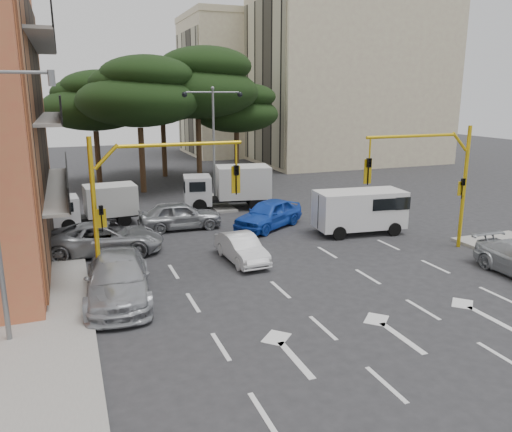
{
  "coord_description": "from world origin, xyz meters",
  "views": [
    {
      "loc": [
        -9.38,
        -16.74,
        7.48
      ],
      "look_at": [
        -0.91,
        5.55,
        1.6
      ],
      "focal_mm": 35.0,
      "sensor_mm": 36.0,
      "label": 1
    }
  ],
  "objects_px": {
    "signal_mast_right": "(436,172)",
    "street_lamp_center": "(213,125)",
    "car_silver_wagon": "(118,278)",
    "car_silver_cross_b": "(180,215)",
    "box_truck_a": "(96,206)",
    "box_truck_b": "(228,188)",
    "car_blue_compact": "(269,214)",
    "van_white": "(359,212)",
    "signal_mast_left": "(143,192)",
    "car_silver_cross_a": "(105,238)",
    "car_white_hatch": "(242,248)"
  },
  "relations": [
    {
      "from": "car_white_hatch",
      "to": "street_lamp_center",
      "type": "bearing_deg",
      "value": 76.0
    },
    {
      "from": "street_lamp_center",
      "to": "car_blue_compact",
      "type": "bearing_deg",
      "value": -81.56
    },
    {
      "from": "signal_mast_left",
      "to": "car_silver_cross_b",
      "type": "height_order",
      "value": "signal_mast_left"
    },
    {
      "from": "signal_mast_right",
      "to": "van_white",
      "type": "distance_m",
      "value": 5.05
    },
    {
      "from": "box_truck_b",
      "to": "van_white",
      "type": "bearing_deg",
      "value": -139.05
    },
    {
      "from": "signal_mast_right",
      "to": "car_white_hatch",
      "type": "xyz_separation_m",
      "value": [
        -9.09,
        1.77,
        -3.26
      ]
    },
    {
      "from": "car_silver_cross_b",
      "to": "van_white",
      "type": "height_order",
      "value": "van_white"
    },
    {
      "from": "signal_mast_right",
      "to": "signal_mast_left",
      "type": "distance_m",
      "value": 13.61
    },
    {
      "from": "car_blue_compact",
      "to": "car_white_hatch",
      "type": "bearing_deg",
      "value": -67.0
    },
    {
      "from": "car_silver_cross_b",
      "to": "car_silver_cross_a",
      "type": "bearing_deg",
      "value": 128.58
    },
    {
      "from": "car_white_hatch",
      "to": "car_silver_cross_a",
      "type": "distance_m",
      "value": 6.65
    },
    {
      "from": "car_silver_cross_a",
      "to": "box_truck_a",
      "type": "relative_size",
      "value": 1.15
    },
    {
      "from": "car_silver_wagon",
      "to": "car_silver_cross_a",
      "type": "bearing_deg",
      "value": 95.59
    },
    {
      "from": "street_lamp_center",
      "to": "box_truck_a",
      "type": "xyz_separation_m",
      "value": [
        -8.07,
        -3.27,
        -4.26
      ]
    },
    {
      "from": "signal_mast_left",
      "to": "street_lamp_center",
      "type": "xyz_separation_m",
      "value": [
        6.8,
        14.01,
        1.54
      ]
    },
    {
      "from": "car_white_hatch",
      "to": "car_silver_cross_a",
      "type": "xyz_separation_m",
      "value": [
        -5.71,
        3.4,
        0.13
      ]
    },
    {
      "from": "van_white",
      "to": "street_lamp_center",
      "type": "bearing_deg",
      "value": -145.66
    },
    {
      "from": "signal_mast_left",
      "to": "car_silver_cross_b",
      "type": "relative_size",
      "value": 1.29
    },
    {
      "from": "car_white_hatch",
      "to": "car_silver_cross_b",
      "type": "relative_size",
      "value": 0.81
    },
    {
      "from": "street_lamp_center",
      "to": "box_truck_b",
      "type": "bearing_deg",
      "value": -76.14
    },
    {
      "from": "car_blue_compact",
      "to": "van_white",
      "type": "xyz_separation_m",
      "value": [
        4.23,
        -2.75,
        0.38
      ]
    },
    {
      "from": "car_blue_compact",
      "to": "box_truck_a",
      "type": "relative_size",
      "value": 1.01
    },
    {
      "from": "car_silver_wagon",
      "to": "car_silver_cross_b",
      "type": "height_order",
      "value": "car_silver_wagon"
    },
    {
      "from": "car_silver_wagon",
      "to": "van_white",
      "type": "bearing_deg",
      "value": 25.04
    },
    {
      "from": "car_blue_compact",
      "to": "car_silver_wagon",
      "type": "height_order",
      "value": "car_silver_wagon"
    },
    {
      "from": "signal_mast_left",
      "to": "van_white",
      "type": "bearing_deg",
      "value": 18.32
    },
    {
      "from": "car_silver_wagon",
      "to": "signal_mast_left",
      "type": "bearing_deg",
      "value": 35.55
    },
    {
      "from": "signal_mast_right",
      "to": "signal_mast_left",
      "type": "bearing_deg",
      "value": 180.0
    },
    {
      "from": "signal_mast_right",
      "to": "car_blue_compact",
      "type": "bearing_deg",
      "value": 130.3
    },
    {
      "from": "car_blue_compact",
      "to": "signal_mast_left",
      "type": "bearing_deg",
      "value": -82.35
    },
    {
      "from": "car_silver_cross_b",
      "to": "street_lamp_center",
      "type": "bearing_deg",
      "value": -30.57
    },
    {
      "from": "box_truck_a",
      "to": "box_truck_b",
      "type": "xyz_separation_m",
      "value": [
        8.48,
        1.58,
        0.24
      ]
    },
    {
      "from": "street_lamp_center",
      "to": "box_truck_b",
      "type": "xyz_separation_m",
      "value": [
        0.42,
        -1.69,
        -4.02
      ]
    },
    {
      "from": "street_lamp_center",
      "to": "car_silver_cross_b",
      "type": "distance_m",
      "value": 8.21
    },
    {
      "from": "signal_mast_left",
      "to": "car_silver_cross_a",
      "type": "relative_size",
      "value": 1.1
    },
    {
      "from": "car_silver_cross_a",
      "to": "box_truck_a",
      "type": "height_order",
      "value": "box_truck_a"
    },
    {
      "from": "car_white_hatch",
      "to": "car_silver_cross_b",
      "type": "distance_m",
      "value": 6.7
    },
    {
      "from": "signal_mast_right",
      "to": "box_truck_b",
      "type": "xyz_separation_m",
      "value": [
        -6.39,
        12.32,
        -2.48
      ]
    },
    {
      "from": "signal_mast_left",
      "to": "car_white_hatch",
      "type": "bearing_deg",
      "value": 21.45
    },
    {
      "from": "signal_mast_left",
      "to": "car_silver_cross_a",
      "type": "bearing_deg",
      "value": 103.02
    },
    {
      "from": "car_silver_cross_a",
      "to": "car_silver_cross_b",
      "type": "bearing_deg",
      "value": -43.82
    },
    {
      "from": "box_truck_b",
      "to": "car_white_hatch",
      "type": "bearing_deg",
      "value": 176.09
    },
    {
      "from": "signal_mast_left",
      "to": "box_truck_a",
      "type": "relative_size",
      "value": 1.26
    },
    {
      "from": "signal_mast_right",
      "to": "street_lamp_center",
      "type": "xyz_separation_m",
      "value": [
        -6.8,
        14.01,
        1.54
      ]
    },
    {
      "from": "signal_mast_right",
      "to": "car_white_hatch",
      "type": "bearing_deg",
      "value": 168.96
    },
    {
      "from": "car_silver_cross_b",
      "to": "box_truck_a",
      "type": "xyz_separation_m",
      "value": [
        -4.38,
        2.42,
        0.38
      ]
    },
    {
      "from": "signal_mast_left",
      "to": "car_white_hatch",
      "type": "xyz_separation_m",
      "value": [
        4.51,
        1.77,
        -3.26
      ]
    },
    {
      "from": "signal_mast_right",
      "to": "street_lamp_center",
      "type": "distance_m",
      "value": 15.65
    },
    {
      "from": "car_silver_cross_a",
      "to": "box_truck_a",
      "type": "distance_m",
      "value": 5.58
    },
    {
      "from": "street_lamp_center",
      "to": "car_blue_compact",
      "type": "xyz_separation_m",
      "value": [
        1.08,
        -7.25,
        -4.61
      ]
    }
  ]
}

